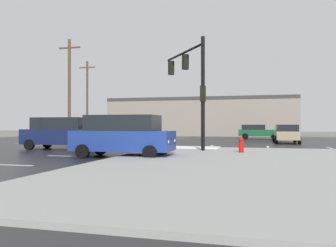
{
  "coord_description": "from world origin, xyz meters",
  "views": [
    {
      "loc": [
        9.3,
        -25.56,
        1.58
      ],
      "look_at": [
        0.89,
        7.05,
        1.71
      ],
      "focal_mm": 37.23,
      "sensor_mm": 36.0,
      "label": 1
    }
  ],
  "objects": [
    {
      "name": "suv_blue",
      "position": [
        3.03,
        -9.9,
        1.09
      ],
      "size": [
        4.86,
        2.22,
        2.03
      ],
      "rotation": [
        0.0,
        0.0,
        0.01
      ],
      "color": "navy",
      "rests_on": "road_asphalt"
    },
    {
      "name": "ground_plane",
      "position": [
        0.0,
        0.0,
        0.0
      ],
      "size": [
        120.0,
        120.0,
        0.0
      ],
      "primitive_type": "plane",
      "color": "slate"
    },
    {
      "name": "fire_hydrant",
      "position": [
        8.47,
        -7.0,
        0.54
      ],
      "size": [
        0.48,
        0.26,
        0.79
      ],
      "color": "red",
      "rests_on": "sidewalk_corner"
    },
    {
      "name": "utility_pole_distant",
      "position": [
        -12.3,
        15.83,
        5.16
      ],
      "size": [
        2.2,
        0.28,
        9.89
      ],
      "color": "brown",
      "rests_on": "ground_plane"
    },
    {
      "name": "sedan_white",
      "position": [
        -2.02,
        4.01,
        0.85
      ],
      "size": [
        4.6,
        2.17,
        1.58
      ],
      "rotation": [
        0.0,
        0.0,
        -0.04
      ],
      "color": "white",
      "rests_on": "road_asphalt"
    },
    {
      "name": "suv_navy",
      "position": [
        -2.88,
        -5.72,
        1.09
      ],
      "size": [
        4.85,
        2.21,
        2.03
      ],
      "rotation": [
        0.0,
        0.0,
        0.01
      ],
      "color": "#141E47",
      "rests_on": "road_asphalt"
    },
    {
      "name": "sedan_green",
      "position": [
        9.32,
        13.71,
        0.85
      ],
      "size": [
        4.57,
        2.11,
        1.58
      ],
      "rotation": [
        0.0,
        0.0,
        0.02
      ],
      "color": "#195933",
      "rests_on": "road_asphalt"
    },
    {
      "name": "utility_pole_far",
      "position": [
        -8.02,
        4.05,
        5.07
      ],
      "size": [
        2.2,
        0.28,
        9.71
      ],
      "color": "brown",
      "rests_on": "ground_plane"
    },
    {
      "name": "lane_markings",
      "position": [
        1.2,
        -1.38,
        0.02
      ],
      "size": [
        36.15,
        36.15,
        0.01
      ],
      "color": "silver",
      "rests_on": "road_asphalt"
    },
    {
      "name": "sedan_tan",
      "position": [
        11.65,
        5.59,
        0.85
      ],
      "size": [
        2.07,
        4.56,
        1.58
      ],
      "rotation": [
        0.0,
        0.0,
        1.58
      ],
      "color": "tan",
      "rests_on": "road_asphalt"
    },
    {
      "name": "sedan_black",
      "position": [
        -4.02,
        7.65,
        0.85
      ],
      "size": [
        4.68,
        2.44,
        1.58
      ],
      "rotation": [
        0.0,
        0.0,
        0.12
      ],
      "color": "black",
      "rests_on": "road_asphalt"
    },
    {
      "name": "traffic_signal_mast",
      "position": [
        5.45,
        -4.88,
        4.41
      ],
      "size": [
        3.35,
        4.66,
        6.43
      ],
      "rotation": [
        0.0,
        0.0,
        2.19
      ],
      "color": "black",
      "rests_on": "sidewalk_corner"
    },
    {
      "name": "snow_strip_curbside",
      "position": [
        5.0,
        -4.0,
        0.17
      ],
      "size": [
        4.0,
        1.6,
        0.06
      ],
      "primitive_type": "cube",
      "color": "white",
      "rests_on": "sidewalk_corner"
    },
    {
      "name": "strip_building_background",
      "position": [
        1.4,
        24.67,
        2.7
      ],
      "size": [
        26.19,
        8.0,
        5.4
      ],
      "color": "gray",
      "rests_on": "ground_plane"
    },
    {
      "name": "sedan_silver",
      "position": [
        -8.65,
        9.51,
        0.85
      ],
      "size": [
        2.13,
        4.58,
        1.58
      ],
      "rotation": [
        0.0,
        0.0,
        -1.6
      ],
      "color": "#B7BABF",
      "rests_on": "road_asphalt"
    },
    {
      "name": "sidewalk_corner",
      "position": [
        12.0,
        -12.0,
        0.07
      ],
      "size": [
        18.0,
        18.0,
        0.14
      ],
      "primitive_type": "cube",
      "color": "#9E9E99",
      "rests_on": "ground_plane"
    },
    {
      "name": "road_asphalt",
      "position": [
        0.0,
        0.0,
        0.01
      ],
      "size": [
        44.0,
        44.0,
        0.02
      ],
      "primitive_type": "cube",
      "color": "#232326",
      "rests_on": "ground_plane"
    }
  ]
}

